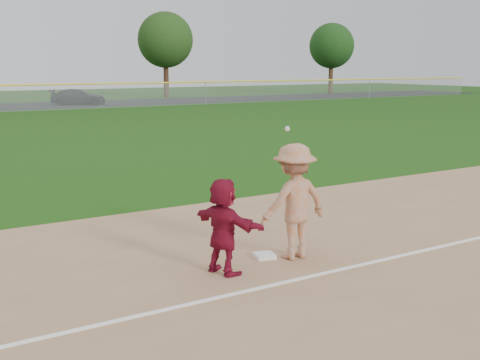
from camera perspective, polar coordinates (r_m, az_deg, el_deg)
ground at (r=10.93m, az=4.16°, el=-7.98°), size 160.00×160.00×0.00m
foul_line at (r=10.32m, az=6.78°, el=-9.04°), size 60.00×0.10×0.01m
first_base at (r=11.19m, az=2.34°, el=-7.18°), size 0.43×0.43×0.08m
base_runner at (r=10.18m, az=-1.59°, el=-4.39°), size 0.86×1.61×1.66m
car_right at (r=56.34m, az=-15.10°, el=7.63°), size 5.18×3.62×1.39m
first_base_play at (r=10.98m, az=5.15°, el=-2.04°), size 1.38×0.80×2.45m
tree_3 at (r=67.36m, az=-7.10°, el=13.03°), size 6.00×6.00×9.19m
tree_4 at (r=77.86m, az=8.68°, el=12.46°), size 5.60×5.60×8.67m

